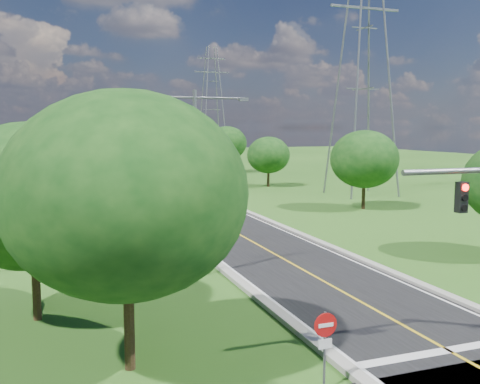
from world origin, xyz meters
The scene contains 25 objects.
ground centered at (0.00, 60.00, 0.00)m, with size 260.00×260.00×0.00m, color #234B15.
road centered at (0.00, 66.00, 0.03)m, with size 8.00×150.00×0.06m, color black.
curb_left centered at (-4.25, 66.00, 0.11)m, with size 0.50×150.00×0.22m, color gray.
curb_right centered at (4.25, 66.00, 0.11)m, with size 0.50×150.00×0.22m, color gray.
do_not_enter_left centered at (-5.60, -1.52, 1.77)m, with size 0.76×0.11×2.50m.
speed_limit_sign centered at (5.20, 37.98, 1.60)m, with size 0.55×0.09×2.40m.
overpass centered at (0.00, 140.00, 2.41)m, with size 30.00×3.00×3.20m.
streetlight_near_left centered at (-6.00, 12.00, 5.94)m, with size 5.90×0.25×10.00m.
streetlight_mid_left centered at (-6.00, 45.00, 5.94)m, with size 5.90×0.25×10.00m.
streetlight_far_right centered at (6.00, 78.00, 5.94)m, with size 5.90×0.25×10.00m.
power_tower_near centered at (22.00, 40.00, 14.01)m, with size 9.00×6.40×28.00m.
power_tower_far centered at (26.00, 115.00, 14.01)m, with size 9.00×6.40×28.00m.
tree_la centered at (-14.00, 8.00, 5.27)m, with size 7.14×7.14×8.30m.
tree_lb centered at (-16.00, 28.00, 4.64)m, with size 6.30×6.30×7.33m.
tree_lc centered at (-15.00, 50.00, 5.58)m, with size 7.56×7.56×8.79m.
tree_ld centered at (-17.00, 74.00, 4.95)m, with size 6.72×6.72×7.82m.
tree_le centered at (-14.50, 98.00, 4.33)m, with size 5.88×5.88×6.84m.
tree_lf centered at (-11.00, 2.00, 5.89)m, with size 7.98×7.98×9.28m.
tree_rb centered at (16.00, 30.00, 4.95)m, with size 6.72×6.72×7.82m.
tree_rc centered at (15.00, 52.00, 4.33)m, with size 5.88×5.88×6.84m.
tree_rd centered at (17.00, 76.00, 5.27)m, with size 7.14×7.14×8.30m.
tree_re centered at (14.50, 100.00, 4.02)m, with size 5.46×5.46×6.35m.
tree_rf centered at (18.00, 120.00, 4.64)m, with size 6.30×6.30×7.33m.
bus_outbound centered at (1.13, 58.21, 1.73)m, with size 2.80×11.98×3.34m, color beige.
bus_inbound centered at (-2.34, 60.21, 1.75)m, with size 2.84×12.12×3.38m, color silver.
Camera 1 is at (-13.31, -15.31, 8.04)m, focal length 40.00 mm.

